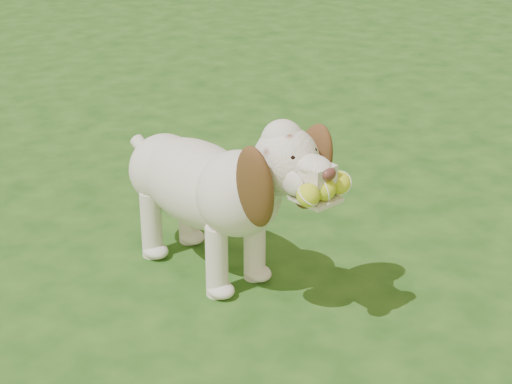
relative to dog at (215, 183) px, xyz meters
name	(u,v)px	position (x,y,z in m)	size (l,w,h in m)	color
ground	(85,329)	(-0.59, -0.20, -0.41)	(80.00, 80.00, 0.00)	#194212
dog	(215,183)	(0.00, 0.00, 0.00)	(0.67, 1.17, 0.78)	silver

